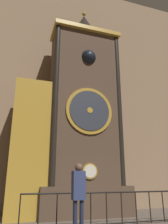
# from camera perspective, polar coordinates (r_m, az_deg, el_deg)

# --- Properties ---
(cathedral_back_wall) EXTENTS (24.00, 0.32, 12.64)m
(cathedral_back_wall) POSITION_cam_1_polar(r_m,az_deg,el_deg) (11.87, -0.72, 7.35)
(cathedral_back_wall) COLOR #997A5B
(cathedral_back_wall) RESTS_ON ground_plane
(clock_tower) EXTENTS (4.89, 1.79, 9.75)m
(clock_tower) POSITION_cam_1_polar(r_m,az_deg,el_deg) (9.59, -2.41, -1.67)
(clock_tower) COLOR brown
(clock_tower) RESTS_ON ground_plane
(railing_fence) EXTENTS (5.38, 0.05, 1.01)m
(railing_fence) POSITION_cam_1_polar(r_m,az_deg,el_deg) (7.61, 5.90, -23.37)
(railing_fence) COLOR black
(railing_fence) RESTS_ON ground_plane
(visitor_near) EXTENTS (0.35, 0.23, 1.82)m
(visitor_near) POSITION_cam_1_polar(r_m,az_deg,el_deg) (6.21, -1.46, -19.88)
(visitor_near) COLOR #1B213A
(visitor_near) RESTS_ON ground_plane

